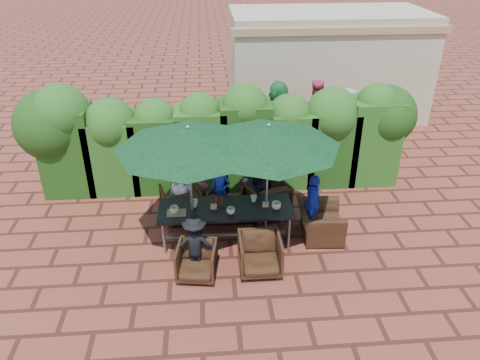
{
  "coord_description": "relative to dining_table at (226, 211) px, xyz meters",
  "views": [
    {
      "loc": [
        -0.39,
        -7.54,
        5.51
      ],
      "look_at": [
        0.24,
        0.4,
        1.13
      ],
      "focal_mm": 35.0,
      "sensor_mm": 36.0,
      "label": 1
    }
  ],
  "objects": [
    {
      "name": "ground",
      "position": [
        0.07,
        -0.01,
        -0.68
      ],
      "size": [
        80.0,
        80.0,
        0.0
      ],
      "primitive_type": "plane",
      "color": "brown",
      "rests_on": "ground"
    },
    {
      "name": "pedestrian_c",
      "position": [
        3.53,
        4.19,
        0.16
      ],
      "size": [
        1.13,
        1.05,
        1.66
      ],
      "primitive_type": "imported",
      "rotation": [
        0.0,
        0.0,
        2.46
      ],
      "color": "#92939A",
      "rests_on": "ground"
    },
    {
      "name": "dining_table",
      "position": [
        0.0,
        0.0,
        0.0
      ],
      "size": [
        2.56,
        0.9,
        0.75
      ],
      "color": "black",
      "rests_on": "ground"
    },
    {
      "name": "child_left",
      "position": [
        -0.45,
        1.14,
        -0.26
      ],
      "size": [
        0.35,
        0.31,
        0.83
      ],
      "primitive_type": "imported",
      "rotation": [
        0.0,
        0.0,
        -0.25
      ],
      "color": "#DF4E70",
      "rests_on": "ground"
    },
    {
      "name": "sauce_bottle",
      "position": [
        -0.07,
        0.09,
        0.16
      ],
      "size": [
        0.04,
        0.04,
        0.17
      ],
      "primitive_type": "cylinder",
      "color": "#4C230C",
      "rests_on": "dining_table"
    },
    {
      "name": "adult_far_left",
      "position": [
        -0.87,
        0.86,
        -0.1
      ],
      "size": [
        0.64,
        0.49,
        1.15
      ],
      "primitive_type": "imported",
      "rotation": [
        0.0,
        0.0,
        -0.3
      ],
      "color": "white",
      "rests_on": "ground"
    },
    {
      "name": "cup_e",
      "position": [
        0.95,
        -0.11,
        0.14
      ],
      "size": [
        0.18,
        0.18,
        0.14
      ],
      "primitive_type": "imported",
      "color": "beige",
      "rests_on": "dining_table"
    },
    {
      "name": "hedge_wall",
      "position": [
        -0.16,
        2.31,
        0.65
      ],
      "size": [
        9.1,
        1.6,
        2.54
      ],
      "color": "#19330E",
      "rests_on": "ground"
    },
    {
      "name": "adult_end_right",
      "position": [
        1.7,
        0.09,
        -0.02
      ],
      "size": [
        0.57,
        0.84,
        1.31
      ],
      "primitive_type": "imported",
      "rotation": [
        0.0,
        0.0,
        1.31
      ],
      "color": "#2034AF",
      "rests_on": "ground"
    },
    {
      "name": "chair_end_right",
      "position": [
        1.87,
        0.0,
        -0.25
      ],
      "size": [
        0.71,
        1.03,
        0.86
      ],
      "primitive_type": "imported",
      "rotation": [
        0.0,
        0.0,
        1.49
      ],
      "color": "black",
      "rests_on": "ground"
    },
    {
      "name": "cup_b",
      "position": [
        -0.6,
        0.09,
        0.15
      ],
      "size": [
        0.15,
        0.15,
        0.14
      ],
      "primitive_type": "imported",
      "color": "beige",
      "rests_on": "dining_table"
    },
    {
      "name": "pedestrian_a",
      "position": [
        1.62,
        4.19,
        0.29
      ],
      "size": [
        1.84,
        0.79,
        1.92
      ],
      "primitive_type": "imported",
      "rotation": [
        0.0,
        0.0,
        3.22
      ],
      "color": "#258941",
      "rests_on": "ground"
    },
    {
      "name": "chair_far_left",
      "position": [
        -0.9,
        0.88,
        -0.28
      ],
      "size": [
        0.93,
        0.89,
        0.79
      ],
      "primitive_type": "imported",
      "rotation": [
        0.0,
        0.0,
        3.39
      ],
      "color": "black",
      "rests_on": "ground"
    },
    {
      "name": "ketchup_bottle",
      "position": [
        -0.17,
        0.09,
        0.16
      ],
      "size": [
        0.04,
        0.04,
        0.17
      ],
      "primitive_type": "cylinder",
      "color": "#B20C0A",
      "rests_on": "dining_table"
    },
    {
      "name": "chair_near_left",
      "position": [
        -0.57,
        -1.02,
        -0.33
      ],
      "size": [
        0.76,
        0.72,
        0.7
      ],
      "primitive_type": "imported",
      "rotation": [
        0.0,
        0.0,
        -0.14
      ],
      "color": "black",
      "rests_on": "ground"
    },
    {
      "name": "umbrella_left",
      "position": [
        -0.63,
        -0.0,
        1.54
      ],
      "size": [
        2.63,
        2.63,
        2.46
      ],
      "color": "gray",
      "rests_on": "ground"
    },
    {
      "name": "adult_far_mid",
      "position": [
        -0.06,
        0.96,
        -0.09
      ],
      "size": [
        0.5,
        0.45,
        1.17
      ],
      "primitive_type": "imported",
      "rotation": [
        0.0,
        0.0,
        -0.28
      ],
      "color": "#2034AF",
      "rests_on": "ground"
    },
    {
      "name": "umbrella_right",
      "position": [
        0.78,
        -0.02,
        1.54
      ],
      "size": [
        2.62,
        2.62,
        2.46
      ],
      "color": "gray",
      "rests_on": "ground"
    },
    {
      "name": "chair_near_right",
      "position": [
        0.55,
        -0.96,
        -0.29
      ],
      "size": [
        0.75,
        0.7,
        0.77
      ],
      "primitive_type": "imported",
      "rotation": [
        0.0,
        0.0,
        -0.0
      ],
      "color": "black",
      "rests_on": "ground"
    },
    {
      "name": "number_block_right",
      "position": [
        0.76,
        -0.02,
        0.12
      ],
      "size": [
        0.12,
        0.06,
        0.1
      ],
      "primitive_type": "cube",
      "color": "tan",
      "rests_on": "dining_table"
    },
    {
      "name": "adult_near_left",
      "position": [
        -0.59,
        -0.87,
        -0.1
      ],
      "size": [
        0.75,
        0.37,
        1.14
      ],
      "primitive_type": "imported",
      "rotation": [
        0.0,
        0.0,
        3.09
      ],
      "color": "black",
      "rests_on": "ground"
    },
    {
      "name": "chair_far_right",
      "position": [
        0.89,
        0.88,
        -0.25
      ],
      "size": [
        1.06,
        1.03,
        0.86
      ],
      "primitive_type": "imported",
      "rotation": [
        0.0,
        0.0,
        3.51
      ],
      "color": "black",
      "rests_on": "ground"
    },
    {
      "name": "number_block_left",
      "position": [
        -0.23,
        -0.02,
        0.12
      ],
      "size": [
        0.12,
        0.06,
        0.1
      ],
      "primitive_type": "cube",
      "color": "tan",
      "rests_on": "dining_table"
    },
    {
      "name": "cup_a",
      "position": [
        -0.97,
        -0.09,
        0.14
      ],
      "size": [
        0.17,
        0.17,
        0.13
      ],
      "primitive_type": "imported",
      "color": "beige",
      "rests_on": "dining_table"
    },
    {
      "name": "serving_tray",
      "position": [
        -0.93,
        -0.12,
        0.08
      ],
      "size": [
        0.35,
        0.25,
        0.02
      ],
      "primitive_type": "cube",
      "color": "olive",
      "rests_on": "dining_table"
    },
    {
      "name": "adult_far_right",
      "position": [
        0.76,
        0.92,
        0.01
      ],
      "size": [
        0.71,
        0.49,
        1.37
      ],
      "primitive_type": "imported",
      "rotation": [
        0.0,
        0.0,
        0.14
      ],
      "color": "black",
      "rests_on": "ground"
    },
    {
      "name": "cup_c",
      "position": [
        0.08,
        -0.21,
        0.14
      ],
      "size": [
        0.16,
        0.16,
        0.13
      ],
      "primitive_type": "imported",
      "color": "beige",
      "rests_on": "dining_table"
    },
    {
      "name": "cup_d",
      "position": [
        0.56,
        0.2,
        0.13
      ],
      "size": [
        0.13,
        0.13,
        0.12
      ],
      "primitive_type": "imported",
      "color": "beige",
      "rests_on": "dining_table"
    },
    {
      "name": "pedestrian_b",
      "position": [
        2.7,
        4.53,
        0.24
      ],
      "size": [
        1.0,
        0.76,
        1.84
      ],
      "primitive_type": "imported",
      "rotation": [
        0.0,
        0.0,
        3.42
      ],
      "color": "#DF4E70",
      "rests_on": "ground"
    },
    {
      "name": "chair_far_mid",
      "position": [
        0.04,
        0.86,
        -0.31
      ],
      "size": [
        0.87,
        0.84,
        0.72
      ],
      "primitive_type": "imported",
      "rotation": [
        0.0,
        0.0,
        2.84
      ],
      "color": "black",
      "rests_on": "ground"
    },
    {
      "name": "building",
      "position": [
        3.57,
        6.98,
        0.93
      ],
      "size": [
        6.2,
        3.08,
        3.2
      ],
      "color": "#C7B394",
      "rests_on": "ground"
    },
    {
      "name": "child_right",
      "position": [
        0.49,
        1.02,
        -0.28
      ],
      "size": [
        0.32,
        0.28,
        0.79
      ],
      "primitive_type": "imported",
      "rotation": [
        0.0,
        0.0,
        -0.16
      ],
      "color": "#AF54B6",
      "rests_on": "ground"
    }
  ]
}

